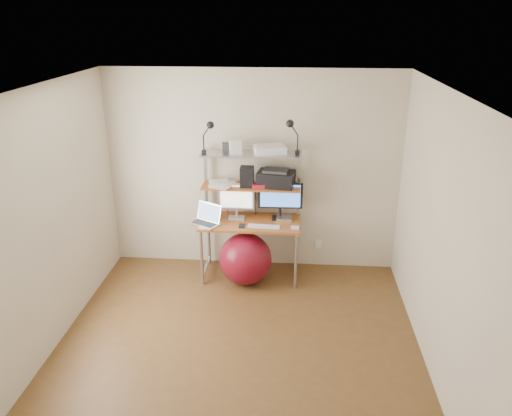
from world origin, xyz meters
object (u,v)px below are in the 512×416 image
Objects in this scene: monitor_silver at (236,198)px; monitor_black at (280,197)px; laptop at (207,219)px; exercise_ball at (245,259)px; printer at (276,178)px.

monitor_silver is 0.88× the size of monitor_black.
monitor_silver is 1.09× the size of laptop.
laptop is 0.68× the size of exercise_ball.
printer is (-0.06, 0.02, 0.24)m from monitor_black.
monitor_black is at bearing 3.64° from monitor_silver.
monitor_silver reaches higher than exercise_ball.
laptop is at bearing 171.21° from exercise_ball.
exercise_ball is (0.13, -0.26, -0.68)m from monitor_silver.
monitor_silver is at bearing 59.99° from laptop.
exercise_ball is at bearing -144.62° from monitor_black.
printer reaches higher than monitor_silver.
printer reaches higher than exercise_ball.
laptop is (-0.33, -0.19, -0.20)m from monitor_silver.
exercise_ball is (-0.40, -0.30, -0.69)m from monitor_black.
monitor_silver is at bearing -177.69° from monitor_black.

